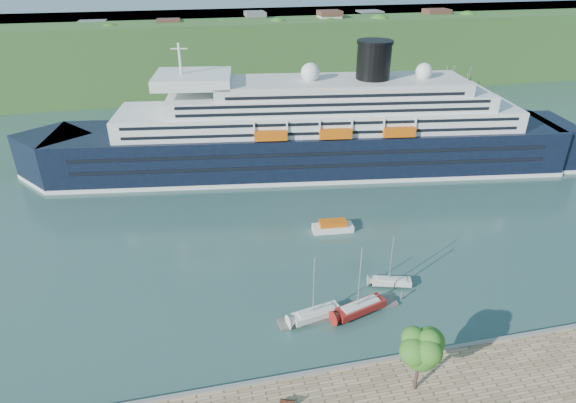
% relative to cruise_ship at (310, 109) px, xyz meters
% --- Properties ---
extents(ground, '(400.00, 400.00, 0.00)m').
position_rel_cruise_ship_xyz_m(ground, '(-8.85, -59.65, -14.31)').
color(ground, '#2B4D4A').
rests_on(ground, ground).
extents(far_hillside, '(400.00, 50.00, 24.00)m').
position_rel_cruise_ship_xyz_m(far_hillside, '(-8.85, 85.35, -2.31)').
color(far_hillside, '#315C25').
rests_on(far_hillside, ground).
extents(quay_coping, '(220.00, 0.50, 0.30)m').
position_rel_cruise_ship_xyz_m(quay_coping, '(-8.85, -59.85, -13.16)').
color(quay_coping, slate).
rests_on(quay_coping, promenade).
extents(cruise_ship, '(128.76, 35.85, 28.61)m').
position_rel_cruise_ship_xyz_m(cruise_ship, '(0.00, 0.00, 0.00)').
color(cruise_ship, black).
rests_on(cruise_ship, ground).
extents(park_bench, '(1.80, 1.24, 1.07)m').
position_rel_cruise_ship_xyz_m(park_bench, '(-19.06, -63.54, -12.77)').
color(park_bench, '#462414').
rests_on(park_bench, promenade).
extents(promenade_tree, '(5.51, 5.51, 9.13)m').
position_rel_cruise_ship_xyz_m(promenade_tree, '(-4.52, -64.50, -8.74)').
color(promenade_tree, '#255E18').
rests_on(promenade_tree, promenade).
extents(floating_pontoon, '(17.63, 3.64, 0.39)m').
position_rel_cruise_ship_xyz_m(floating_pontoon, '(-8.53, -49.44, -14.11)').
color(floating_pontoon, '#69635D').
rests_on(floating_pontoon, ground).
extents(sailboat_white_near, '(7.82, 3.61, 9.75)m').
position_rel_cruise_ship_xyz_m(sailboat_white_near, '(-11.99, -49.90, -9.43)').
color(sailboat_white_near, silver).
rests_on(sailboat_white_near, ground).
extents(sailboat_red, '(8.53, 4.59, 10.63)m').
position_rel_cruise_ship_xyz_m(sailboat_red, '(-5.71, -50.12, -8.99)').
color(sailboat_red, maroon).
rests_on(sailboat_red, ground).
extents(sailboat_white_far, '(6.63, 3.47, 8.25)m').
position_rel_cruise_ship_xyz_m(sailboat_white_far, '(1.06, -45.23, -10.18)').
color(sailboat_white_far, silver).
rests_on(sailboat_white_far, ground).
extents(tender_launch, '(7.57, 3.11, 2.04)m').
position_rel_cruise_ship_xyz_m(tender_launch, '(-2.77, -27.88, -13.29)').
color(tender_launch, '#CD560C').
rests_on(tender_launch, ground).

